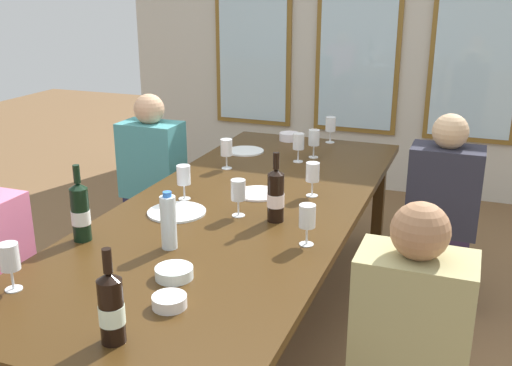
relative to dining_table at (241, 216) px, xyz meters
The scene contains 25 objects.
ground_plane 0.68m from the dining_table, ahead, with size 12.00×12.00×0.00m, color brown.
back_wall_with_windows 2.77m from the dining_table, 90.00° to the left, with size 4.31×0.10×2.90m.
dining_table is the anchor object (origin of this frame).
white_plate_0 0.96m from the dining_table, 110.58° to the left, with size 0.23×0.23×0.01m, color white.
white_plate_1 0.19m from the dining_table, 83.14° to the left, with size 0.23×0.23×0.01m, color white.
white_plate_2 0.32m from the dining_table, 140.12° to the right, with size 0.27×0.27×0.01m, color white.
wine_bottle_0 0.79m from the dining_table, 126.98° to the right, with size 0.08×0.08×0.33m.
wine_bottle_1 0.31m from the dining_table, 30.38° to the right, with size 0.08×0.08×0.32m.
wine_bottle_2 1.22m from the dining_table, 86.20° to the right, with size 0.08×0.08×0.30m.
tasting_bowl_0 1.29m from the dining_table, 97.50° to the left, with size 0.13×0.13×0.05m, color white.
tasting_bowl_1 0.79m from the dining_table, 85.95° to the right, with size 0.14×0.14×0.04m, color white.
tasting_bowl_2 0.98m from the dining_table, 81.83° to the right, with size 0.12×0.12×0.04m, color white.
water_bottle 0.59m from the dining_table, 98.86° to the right, with size 0.06×0.06×0.24m.
wine_glass_0 0.42m from the dining_table, 41.37° to the left, with size 0.07×0.07×0.17m.
wine_glass_1 0.63m from the dining_table, 120.05° to the left, with size 0.07×0.07×0.17m.
wine_glass_2 1.33m from the dining_table, 85.36° to the left, with size 0.07×0.07×0.17m.
wine_glass_3 0.22m from the dining_table, 73.07° to the right, with size 0.07×0.07×0.17m.
wine_glass_4 0.57m from the dining_table, 37.93° to the right, with size 0.07×0.07×0.17m.
wine_glass_5 0.95m from the dining_table, 83.74° to the left, with size 0.07×0.07×0.17m.
wine_glass_6 0.35m from the dining_table, behind, with size 0.07×0.07×0.17m.
wine_glass_7 0.82m from the dining_table, 87.12° to the left, with size 0.07×0.07×0.17m.
wine_glass_8 1.15m from the dining_table, 112.02° to the right, with size 0.07×0.07×0.17m.
seated_person_1 1.14m from the dining_table, 37.68° to the right, with size 0.38×0.24×1.11m.
seated_person_2 1.14m from the dining_table, 142.54° to the left, with size 0.38×0.24×1.11m.
seated_person_3 1.17m from the dining_table, 39.40° to the left, with size 0.38×0.24×1.11m.
Camera 1 is at (1.03, -2.50, 1.76)m, focal length 41.98 mm.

